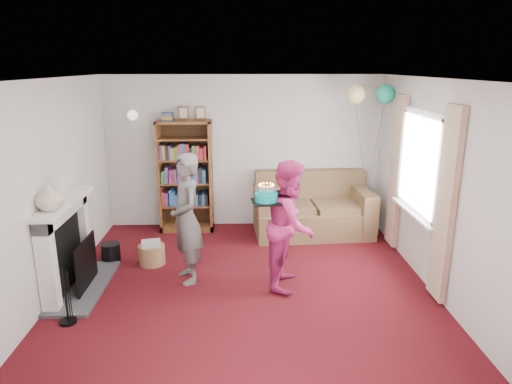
{
  "coord_description": "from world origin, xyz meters",
  "views": [
    {
      "loc": [
        -0.05,
        -4.94,
        2.65
      ],
      "look_at": [
        0.14,
        0.6,
        1.1
      ],
      "focal_mm": 32.0,
      "sensor_mm": 36.0,
      "label": 1
    }
  ],
  "objects_px": {
    "bookcase": "(186,177)",
    "sofa": "(312,211)",
    "person_magenta": "(290,224)",
    "person_striped": "(186,219)",
    "birthday_cake": "(266,197)"
  },
  "relations": [
    {
      "from": "bookcase",
      "to": "sofa",
      "type": "height_order",
      "value": "bookcase"
    },
    {
      "from": "bookcase",
      "to": "person_magenta",
      "type": "xyz_separation_m",
      "value": [
        1.49,
        -2.05,
        -0.1
      ]
    },
    {
      "from": "bookcase",
      "to": "person_striped",
      "type": "relative_size",
      "value": 1.23
    },
    {
      "from": "sofa",
      "to": "person_striped",
      "type": "height_order",
      "value": "person_striped"
    },
    {
      "from": "bookcase",
      "to": "person_striped",
      "type": "xyz_separation_m",
      "value": [
        0.22,
        -1.9,
        -0.07
      ]
    },
    {
      "from": "sofa",
      "to": "person_magenta",
      "type": "xyz_separation_m",
      "value": [
        -0.56,
        -1.82,
        0.43
      ]
    },
    {
      "from": "person_striped",
      "to": "person_magenta",
      "type": "height_order",
      "value": "person_striped"
    },
    {
      "from": "bookcase",
      "to": "person_striped",
      "type": "bearing_deg",
      "value": -83.38
    },
    {
      "from": "sofa",
      "to": "person_striped",
      "type": "xyz_separation_m",
      "value": [
        -1.82,
        -1.68,
        0.46
      ]
    },
    {
      "from": "bookcase",
      "to": "person_striped",
      "type": "height_order",
      "value": "bookcase"
    },
    {
      "from": "person_striped",
      "to": "birthday_cake",
      "type": "relative_size",
      "value": 5.01
    },
    {
      "from": "person_striped",
      "to": "person_magenta",
      "type": "xyz_separation_m",
      "value": [
        1.27,
        -0.15,
        -0.03
      ]
    },
    {
      "from": "person_magenta",
      "to": "birthday_cake",
      "type": "distance_m",
      "value": 0.49
    },
    {
      "from": "bookcase",
      "to": "sofa",
      "type": "relative_size",
      "value": 1.1
    },
    {
      "from": "sofa",
      "to": "person_striped",
      "type": "relative_size",
      "value": 1.12
    }
  ]
}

